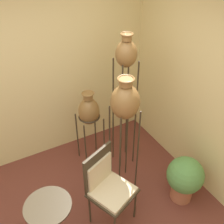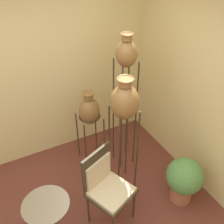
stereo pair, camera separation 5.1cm
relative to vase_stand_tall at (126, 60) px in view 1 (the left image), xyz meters
The scene contains 7 objects.
wall_back 1.39m from the vase_stand_tall, 144.46° to the left, with size 7.62×0.06×2.70m.
vase_stand_tall is the anchor object (origin of this frame).
vase_stand_medium 0.55m from the vase_stand_tall, 121.42° to the right, with size 0.33×0.33×1.64m.
vase_stand_short 0.90m from the vase_stand_tall, 149.34° to the left, with size 0.31×0.31×1.18m.
chair 1.44m from the vase_stand_tall, 131.79° to the right, with size 0.59×0.58×1.01m.
side_table 1.91m from the vase_stand_tall, 150.02° to the right, with size 0.47×0.47×0.70m.
potted_plant 1.62m from the vase_stand_tall, 71.82° to the right, with size 0.46×0.46×0.65m.
Camera 1 is at (-0.43, -1.38, 2.92)m, focal length 42.00 mm.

